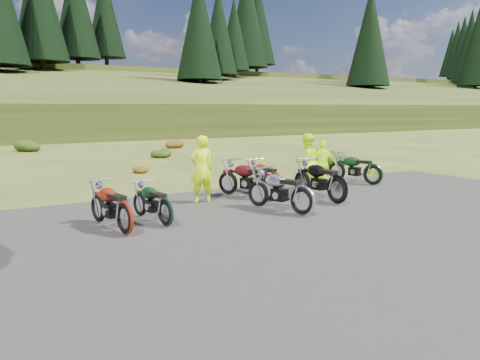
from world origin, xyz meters
TOP-DOWN VIEW (x-y plane):
  - ground at (0.00, 0.00)m, footprint 300.00×300.00m
  - gravel_pad at (0.00, -2.00)m, footprint 20.00×12.00m
  - hill_slope at (0.00, 50.00)m, footprint 300.00×45.97m
  - hill_plateau at (0.00, 110.00)m, footprint 300.00×90.00m
  - conifer_24 at (9.00, 68.00)m, footprint 7.04×7.04m
  - conifer_25 at (15.00, 74.00)m, footprint 6.60×6.60m
  - conifer_26 at (21.00, 49.00)m, footprint 6.16×6.16m
  - conifer_27 at (27.00, 55.00)m, footprint 5.72×5.72m
  - conifer_28 at (33.00, 61.00)m, footprint 5.28×5.28m
  - conifer_29 at (39.00, 67.00)m, footprint 7.92×7.92m
  - conifer_30 at (45.00, 73.00)m, footprint 7.48×7.48m
  - conifer_31 at (51.00, 48.00)m, footprint 7.04×7.04m
  - conifer_32 at (57.00, 54.00)m, footprint 6.60×6.60m
  - conifer_33 at (63.00, 60.00)m, footprint 6.16×6.16m
  - conifer_34 at (69.00, 66.00)m, footprint 5.72×5.72m
  - conifer_35 at (75.00, 72.00)m, footprint 5.28×5.28m
  - conifer_36 at (81.00, 78.00)m, footprint 7.92×7.92m
  - conifer_37 at (87.00, 53.00)m, footprint 7.48×7.48m
  - conifer_38 at (93.00, 59.00)m, footprint 7.04×7.04m
  - conifer_39 at (99.00, 65.00)m, footprint 6.60×6.60m
  - conifer_40 at (105.00, 71.00)m, footprint 6.16×6.16m
  - conifer_41 at (111.00, 77.00)m, footprint 5.72×5.72m
  - shrub_3 at (-3.30, 21.90)m, footprint 1.56×1.56m
  - shrub_4 at (-0.40, 9.20)m, footprint 0.77×0.77m
  - shrub_5 at (2.50, 14.50)m, footprint 1.03×1.03m
  - shrub_6 at (5.40, 19.80)m, footprint 1.30×1.30m
  - shrub_7 at (8.30, 7.10)m, footprint 1.56×1.56m
  - shrub_8 at (11.20, 12.40)m, footprint 0.77×0.77m
  - motorcycle_1 at (-3.65, -0.00)m, footprint 1.04×2.16m
  - motorcycle_2 at (-2.64, 0.25)m, footprint 0.92×1.93m
  - motorcycle_3 at (0.71, -0.44)m, footprint 1.32×2.31m
  - motorcycle_4 at (1.04, 1.59)m, footprint 1.59×2.34m
  - motorcycle_5 at (2.46, 0.24)m, footprint 0.84×2.33m
  - motorcycle_6 at (1.67, 2.15)m, footprint 0.75×2.05m
  - motorcycle_7 at (5.70, 2.05)m, footprint 1.36×2.24m
  - person_middle at (-0.77, 2.28)m, footprint 0.75×0.55m
  - person_right_a at (3.06, 2.43)m, footprint 0.94×0.75m
  - person_right_b at (3.71, 2.40)m, footprint 1.02×0.71m

SIDE VIEW (x-z plane):
  - ground at x=0.00m, z-range 0.00..0.00m
  - gravel_pad at x=0.00m, z-range -0.02..0.02m
  - hill_slope at x=0.00m, z-range -4.69..4.69m
  - hill_plateau at x=0.00m, z-range -4.59..4.59m
  - motorcycle_1 at x=-3.65m, z-range -0.54..0.54m
  - motorcycle_2 at x=-2.64m, z-range -0.49..0.49m
  - motorcycle_3 at x=0.71m, z-range -0.57..0.57m
  - motorcycle_4 at x=1.04m, z-range -0.58..0.58m
  - motorcycle_5 at x=2.46m, z-range -0.61..0.61m
  - motorcycle_6 at x=1.67m, z-range -0.53..0.53m
  - motorcycle_7 at x=5.70m, z-range -0.56..0.56m
  - shrub_4 at x=-0.40m, z-range 0.00..0.45m
  - shrub_8 at x=11.20m, z-range 0.00..0.45m
  - shrub_5 at x=2.50m, z-range 0.00..0.61m
  - shrub_6 at x=5.40m, z-range 0.00..0.77m
  - shrub_3 at x=-3.30m, z-range 0.00..0.92m
  - shrub_7 at x=8.30m, z-range 0.00..0.92m
  - person_right_b at x=3.71m, z-range 0.00..1.61m
  - person_right_a at x=3.06m, z-range 0.00..1.85m
  - person_middle at x=-0.77m, z-range 0.00..1.92m
  - conifer_26 at x=21.00m, z-range 5.37..21.37m
  - conifer_27 at x=27.00m, z-range 6.56..21.56m
  - conifer_31 at x=51.00m, z-range 5.18..23.18m
  - conifer_28 at x=33.00m, z-range 7.76..21.76m
  - conifer_32 at x=57.00m, z-range 6.37..23.37m
  - conifer_33 at x=63.00m, z-range 7.56..23.56m
  - conifer_37 at x=87.00m, z-range 6.17..25.17m
  - conifer_34 at x=69.00m, z-range 8.76..23.76m
  - conifer_38 at x=93.00m, z-range 7.37..25.37m
  - conifer_35 at x=75.00m, z-range 9.95..23.95m
  - conifer_39 at x=99.00m, z-range 8.56..25.56m
  - conifer_41 at x=111.00m, z-range 10.15..25.15m
  - conifer_40 at x=105.00m, z-range 9.76..25.76m
  - conifer_24 at x=9.00m, z-range 9.16..27.16m
  - conifer_25 at x=15.00m, z-range 10.16..27.16m
  - conifer_29 at x=39.00m, z-range 8.97..28.97m
  - conifer_30 at x=45.00m, z-range 10.16..29.16m
  - conifer_36 at x=81.00m, z-range 10.16..30.16m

